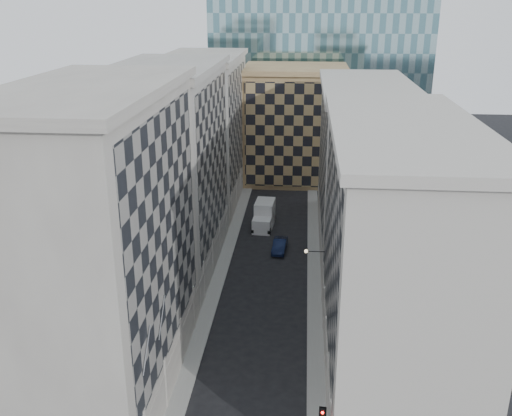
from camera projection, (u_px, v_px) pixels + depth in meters
The scene contains 13 objects.
sidewalk_west at pixel (219, 276), 63.28m from camera, with size 1.50×100.00×0.15m, color gray.
sidewalk_east at pixel (314, 280), 62.43m from camera, with size 1.50×100.00×0.15m, color gray.
bldg_left_a at pixel (102, 247), 41.92m from camera, with size 10.80×22.80×23.70m.
bldg_left_b at pixel (170, 170), 62.66m from camera, with size 10.80×22.80×22.70m.
bldg_left_c at pixel (205, 131), 83.40m from camera, with size 10.80×22.80×21.70m.
bldg_right_a at pixel (393, 254), 44.41m from camera, with size 10.80×26.80×20.70m.
bldg_right_b at pixel (362, 165), 69.82m from camera, with size 10.80×28.80×19.70m.
tan_block at pixel (295, 124), 94.89m from camera, with size 16.80×14.80×18.80m.
church_tower at pixel (287, 11), 102.19m from camera, with size 7.20×7.20×51.50m.
flagpoles_left at pixel (155, 333), 38.16m from camera, with size 0.10×6.33×2.33m.
bracket_lamp at pixel (308, 251), 54.78m from camera, with size 1.98×0.36×0.36m.
box_truck at pixel (264, 216), 76.84m from camera, with size 2.85×6.22×3.33m.
dark_car at pixel (280, 246), 69.45m from camera, with size 1.56×4.48×1.48m, color #0F1837.
Camera 1 is at (3.72, -26.21, 29.03)m, focal length 40.00 mm.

